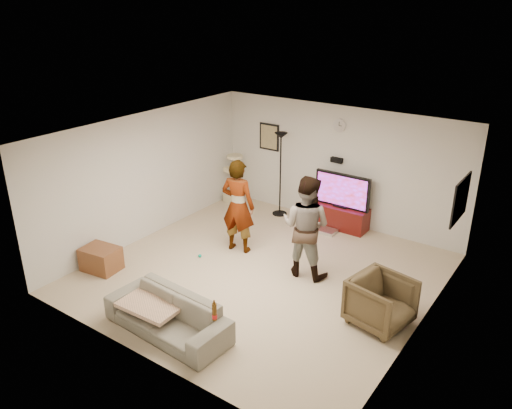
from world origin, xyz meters
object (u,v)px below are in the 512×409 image
Objects in this scene: sofa at (167,315)px; armchair at (381,302)px; cat_tree at (234,178)px; tv at (342,190)px; person_right at (306,226)px; floor_lamp at (280,175)px; side_table at (101,259)px; person_left at (238,206)px; tv_stand at (340,217)px; beer_bottle at (214,312)px.

armchair is (2.42, 1.94, 0.09)m from sofa.
cat_tree reaches higher than sofa.
tv is 2.11m from person_right.
floor_lamp is 4.15m from side_table.
floor_lamp is 1.91m from person_left.
cat_tree is 3.59m from person_right.
tv_stand is at bearing 3.47° from cat_tree.
floor_lamp reaches higher than cat_tree.
person_right is 0.93× the size of sofa.
tv is 0.61× the size of sofa.
beer_bottle is at bearing 111.73° from person_left.
tv_stand is 0.59m from tv.
tv is 4.76× the size of beer_bottle.
cat_tree is 5.49m from beer_bottle.
beer_bottle reaches higher than tv_stand.
sofa is 2.34× the size of armchair.
person_left is 2.18× the size of armchair.
tv is 1.42m from floor_lamp.
person_right reaches higher than side_table.
tv is at bearing 3.47° from cat_tree.
beer_bottle is at bearing 3.02° from sofa.
cat_tree is (-2.68, -0.16, -0.24)m from tv.
person_left is (-1.14, -2.03, 0.66)m from tv_stand.
beer_bottle is (0.47, -4.67, 0.45)m from tv_stand.
person_left is (0.28, -1.89, -0.02)m from floor_lamp.
side_table is at bearing 167.40° from sofa.
person_left is 2.83× the size of side_table.
person_left and person_right have the same top height.
cat_tree is 0.66× the size of person_right.
tv_stand is at bearing 95.73° from beer_bottle.
floor_lamp is at bearing 105.37° from sofa.
person_left is 0.93× the size of sofa.
side_table is (-2.66, -4.04, -0.03)m from tv_stand.
floor_lamp is 4.67m from sofa.
side_table is (-3.13, 0.62, -0.48)m from beer_bottle.
person_right is 7.20× the size of beer_bottle.
person_right reaches higher than armchair.
tv_stand is 0.96× the size of tv.
floor_lamp is at bearing 0.91° from cat_tree.
tv_stand is at bearing 0.00° from tv.
tv reaches higher than side_table.
floor_lamp is 2.61m from person_right.
person_right is (1.48, -0.05, -0.00)m from person_left.
tv is 2.69m from cat_tree.
tv is 2.33m from person_left.
person_right is 2.60m from beer_bottle.
floor_lamp is 1.03× the size of person_right.
person_left is at bearing -119.23° from tv_stand.
sofa is at bearing -77.65° from floor_lamp.
person_right is at bearing 168.43° from person_left.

